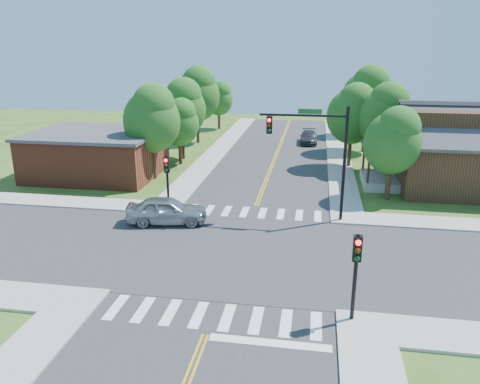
% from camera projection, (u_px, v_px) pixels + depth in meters
% --- Properties ---
extents(ground, '(100.00, 100.00, 0.00)m').
position_uv_depth(ground, '(238.00, 253.00, 25.01)').
color(ground, '#324917').
rests_on(ground, ground).
extents(road_ns, '(10.00, 90.00, 0.04)m').
position_uv_depth(road_ns, '(238.00, 253.00, 25.01)').
color(road_ns, '#2D2D30').
rests_on(road_ns, ground).
extents(road_ew, '(90.00, 10.00, 0.04)m').
position_uv_depth(road_ew, '(238.00, 253.00, 25.00)').
color(road_ew, '#2D2D30').
rests_on(road_ew, ground).
extents(intersection_patch, '(10.20, 10.20, 0.06)m').
position_uv_depth(intersection_patch, '(238.00, 253.00, 25.01)').
color(intersection_patch, '#2D2D30').
rests_on(intersection_patch, ground).
extents(sidewalk_ne, '(40.00, 40.00, 0.14)m').
position_uv_depth(sidewalk_ne, '(465.00, 182.00, 37.41)').
color(sidewalk_ne, '#9E9B93').
rests_on(sidewalk_ne, ground).
extents(sidewalk_nw, '(40.00, 40.00, 0.14)m').
position_uv_depth(sidewalk_nw, '(95.00, 166.00, 42.29)').
color(sidewalk_nw, '#9E9B93').
rests_on(sidewalk_nw, ground).
extents(crosswalk_north, '(8.85, 2.00, 0.01)m').
position_uv_depth(crosswalk_north, '(253.00, 212.00, 30.82)').
color(crosswalk_north, white).
rests_on(crosswalk_north, ground).
extents(crosswalk_south, '(8.85, 2.00, 0.01)m').
position_uv_depth(crosswalk_south, '(213.00, 316.00, 19.17)').
color(crosswalk_south, white).
rests_on(crosswalk_south, ground).
extents(centerline, '(0.30, 90.00, 0.01)m').
position_uv_depth(centerline, '(238.00, 252.00, 25.00)').
color(centerline, gold).
rests_on(centerline, ground).
extents(stop_bar, '(4.60, 0.45, 0.09)m').
position_uv_depth(stop_bar, '(270.00, 344.00, 17.49)').
color(stop_bar, white).
rests_on(stop_bar, ground).
extents(signal_mast_ne, '(5.30, 0.42, 7.20)m').
position_uv_depth(signal_mast_ne, '(317.00, 145.00, 28.17)').
color(signal_mast_ne, black).
rests_on(signal_mast_ne, ground).
extents(signal_pole_se, '(0.34, 0.42, 3.80)m').
position_uv_depth(signal_pole_se, '(356.00, 262.00, 18.05)').
color(signal_pole_se, black).
rests_on(signal_pole_se, ground).
extents(signal_pole_nw, '(0.34, 0.42, 3.80)m').
position_uv_depth(signal_pole_nw, '(167.00, 173.00, 30.30)').
color(signal_pole_nw, black).
rests_on(signal_pole_nw, ground).
extents(house_ne, '(13.05, 8.80, 7.11)m').
position_uv_depth(house_ne, '(468.00, 146.00, 35.03)').
color(house_ne, '#332111').
rests_on(house_ne, ground).
extents(building_nw, '(10.40, 8.40, 3.73)m').
position_uv_depth(building_nw, '(97.00, 153.00, 39.03)').
color(building_nw, brown).
rests_on(building_nw, ground).
extents(tree_e_a, '(3.95, 3.75, 6.71)m').
position_uv_depth(tree_e_a, '(394.00, 139.00, 32.14)').
color(tree_e_a, '#382314').
rests_on(tree_e_a, ground).
extents(tree_e_b, '(4.54, 4.32, 7.72)m').
position_uv_depth(tree_e_b, '(385.00, 114.00, 39.02)').
color(tree_e_b, '#382314').
rests_on(tree_e_b, ground).
extents(tree_e_c, '(5.14, 4.88, 8.73)m').
position_uv_depth(tree_e_c, '(368.00, 95.00, 46.38)').
color(tree_e_c, '#382314').
rests_on(tree_e_c, ground).
extents(tree_e_d, '(4.69, 4.45, 7.97)m').
position_uv_depth(tree_e_d, '(364.00, 92.00, 54.59)').
color(tree_e_d, '#382314').
rests_on(tree_e_d, ground).
extents(tree_w_a, '(4.57, 4.34, 7.76)m').
position_uv_depth(tree_w_a, '(152.00, 117.00, 37.10)').
color(tree_w_a, '#382314').
rests_on(tree_w_a, ground).
extents(tree_w_b, '(4.54, 4.32, 7.73)m').
position_uv_depth(tree_w_b, '(182.00, 106.00, 43.62)').
color(tree_w_b, '#382314').
rests_on(tree_w_b, ground).
extents(tree_w_c, '(4.97, 4.72, 8.44)m').
position_uv_depth(tree_w_c, '(197.00, 93.00, 50.73)').
color(tree_w_c, '#382314').
rests_on(tree_w_c, ground).
extents(tree_w_d, '(3.61, 3.43, 6.15)m').
position_uv_depth(tree_w_d, '(219.00, 98.00, 59.47)').
color(tree_w_d, '#382314').
rests_on(tree_w_d, ground).
extents(tree_house, '(4.43, 4.21, 7.53)m').
position_uv_depth(tree_house, '(353.00, 112.00, 40.61)').
color(tree_house, '#382314').
rests_on(tree_house, ground).
extents(tree_bldg, '(3.59, 3.41, 6.10)m').
position_uv_depth(tree_bldg, '(180.00, 121.00, 41.99)').
color(tree_bldg, '#382314').
rests_on(tree_bldg, ground).
extents(car_silver, '(3.66, 5.60, 1.68)m').
position_uv_depth(car_silver, '(167.00, 211.00, 28.82)').
color(car_silver, '#A0A4A7').
rests_on(car_silver, ground).
extents(car_dgrey, '(1.98, 4.62, 1.33)m').
position_uv_depth(car_dgrey, '(309.00, 138.00, 51.78)').
color(car_dgrey, '#313336').
rests_on(car_dgrey, ground).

